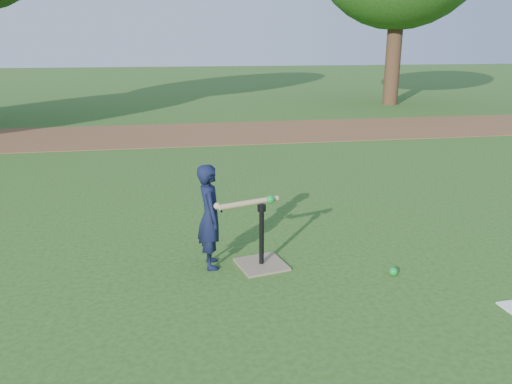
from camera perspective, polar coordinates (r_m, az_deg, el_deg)
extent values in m
plane|color=#285116|center=(4.67, 3.39, -9.45)|extent=(80.00, 80.00, 0.00)
cube|color=brown|center=(11.79, -5.13, 6.72)|extent=(24.00, 3.00, 0.01)
imported|color=black|center=(4.68, -5.25, -2.80)|extent=(0.25, 0.37, 1.00)
sphere|color=#0D912D|center=(4.81, 15.43, -8.75)|extent=(0.08, 0.08, 0.08)
cube|color=#897356|center=(4.85, 0.63, -8.27)|extent=(0.51, 0.51, 0.02)
cylinder|color=black|center=(4.73, 0.64, -5.10)|extent=(0.05, 0.05, 0.55)
cylinder|color=black|center=(4.63, 0.65, -1.83)|extent=(0.08, 0.08, 0.06)
cylinder|color=tan|center=(4.57, -0.77, -1.24)|extent=(0.59, 0.23, 0.05)
sphere|color=tan|center=(4.50, -4.46, -1.60)|extent=(0.06, 0.06, 0.06)
sphere|color=#0D912D|center=(4.65, 1.66, -0.85)|extent=(0.08, 0.08, 0.08)
cylinder|color=#382316|center=(17.74, 15.44, 15.12)|extent=(0.50, 0.50, 3.42)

